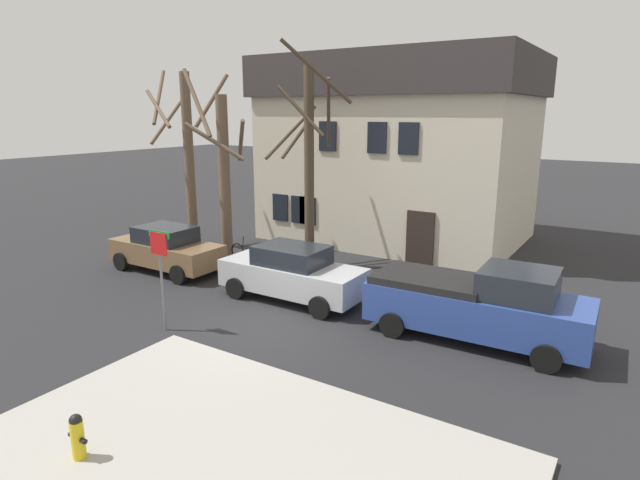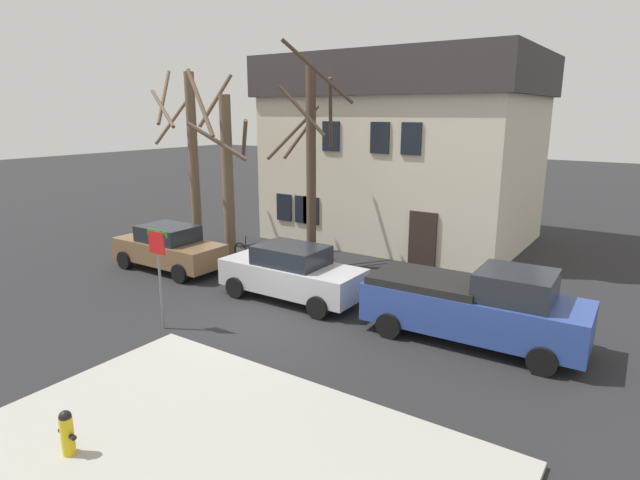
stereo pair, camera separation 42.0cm
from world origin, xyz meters
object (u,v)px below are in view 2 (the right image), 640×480
Objects in this scene: tree_bare_near at (190,155)px; tree_bare_far at (311,160)px; building_main at (404,149)px; bicycle_leaning at (249,253)px; fire_hydrant at (67,432)px; car_silver_sedan at (292,273)px; car_brown_sedan at (169,248)px; pickup_truck_blue at (475,305)px; tree_bare_mid at (226,168)px; street_sign_pole at (158,260)px.

tree_bare_near is 0.93× the size of tree_bare_far.
building_main is 8.73m from bicycle_leaning.
bicycle_leaning is at bearing 117.01° from fire_hydrant.
tree_bare_far is 1.74× the size of car_silver_sedan.
bicycle_leaning is (-3.08, -7.24, -3.78)m from building_main.
pickup_truck_blue is (11.46, 0.14, 0.14)m from car_brown_sedan.
bicycle_leaning is at bearing -14.13° from tree_bare_mid.
tree_bare_near is 4.30× the size of bicycle_leaning.
building_main is at bearing 97.69° from fire_hydrant.
tree_bare_far is at bearing 156.58° from pickup_truck_blue.
street_sign_pole is (-7.29, -3.94, 0.95)m from pickup_truck_blue.
tree_bare_mid is 2.68× the size of street_sign_pole.
car_brown_sedan is (-4.86, -9.70, -3.30)m from building_main.
tree_bare_near is at bearing 167.43° from pickup_truck_blue.
tree_bare_far reaches higher than fire_hydrant.
pickup_truck_blue is 3.20× the size of bicycle_leaning.
tree_bare_near is 1.01× the size of tree_bare_mid.
car_silver_sedan is at bearing -85.04° from building_main.
tree_bare_mid is at bearing 165.87° from bicycle_leaning.
car_silver_sedan is (5.34, -2.79, -2.72)m from tree_bare_mid.
fire_hydrant is at bearing -74.92° from tree_bare_far.
building_main is 8.24m from tree_bare_mid.
car_silver_sedan is 0.83× the size of pickup_truck_blue.
car_brown_sedan is at bearing 137.68° from street_sign_pole.
building_main is 13.69m from street_sign_pole.
tree_bare_mid is (2.40, -0.34, -0.39)m from tree_bare_near.
car_silver_sedan is at bearing 68.09° from street_sign_pole.
pickup_truck_blue is at bearing 64.00° from fire_hydrant.
building_main is at bearing 66.94° from bicycle_leaning.
tree_bare_far is 1.81× the size of car_brown_sedan.
car_silver_sedan is (0.84, -9.68, -3.27)m from building_main.
tree_bare_far is 2.92× the size of street_sign_pole.
street_sign_pole reaches higher than fire_hydrant.
tree_bare_near reaches higher than street_sign_pole.
building_main is at bearing 83.66° from tree_bare_far.
tree_bare_mid is at bearing -123.14° from building_main.
tree_bare_far reaches higher than pickup_truck_blue.
tree_bare_near reaches higher than car_silver_sedan.
pickup_truck_blue is 9.50m from fire_hydrant.
car_brown_sedan reaches higher than bicycle_leaning.
fire_hydrant is (6.94, -11.20, -3.05)m from tree_bare_mid.
car_brown_sedan is (-0.37, -2.81, -2.74)m from tree_bare_mid.
car_silver_sedan is at bearing -27.62° from tree_bare_mid.
tree_bare_mid is 9.11× the size of fire_hydrant.
pickup_truck_blue is (7.31, -3.17, -3.08)m from tree_bare_far.
tree_bare_mid is at bearing 166.48° from pickup_truck_blue.
tree_bare_near reaches higher than car_brown_sedan.
fire_hydrant is at bearing -116.00° from pickup_truck_blue.
bicycle_leaning is (1.78, 2.45, -0.48)m from car_brown_sedan.
car_brown_sedan reaches higher than fire_hydrant.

